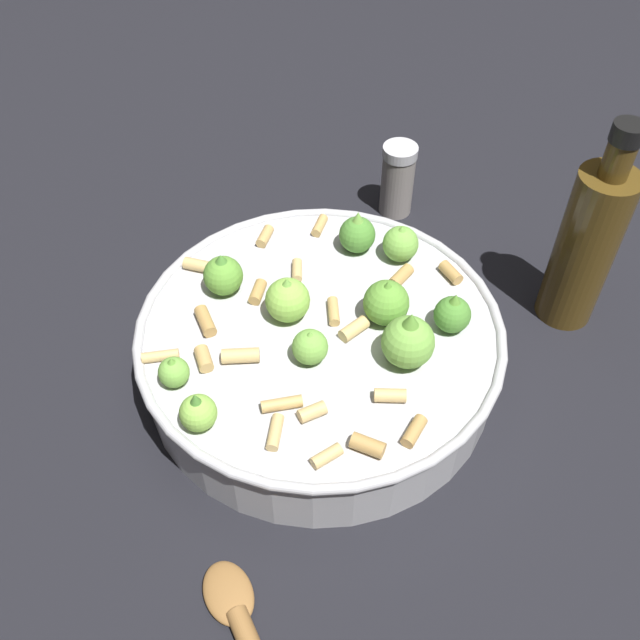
% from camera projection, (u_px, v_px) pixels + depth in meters
% --- Properties ---
extents(ground_plane, '(2.40, 2.40, 0.00)m').
position_uv_depth(ground_plane, '(320.00, 371.00, 0.67)').
color(ground_plane, black).
extents(cooking_pan, '(0.33, 0.33, 0.12)m').
position_uv_depth(cooking_pan, '(321.00, 345.00, 0.64)').
color(cooking_pan, '#B7B7BC').
rests_on(cooking_pan, ground).
extents(pepper_shaker, '(0.04, 0.04, 0.09)m').
position_uv_depth(pepper_shaker, '(398.00, 179.00, 0.80)').
color(pepper_shaker, gray).
rests_on(pepper_shaker, ground).
extents(olive_oil_bottle, '(0.06, 0.06, 0.22)m').
position_uv_depth(olive_oil_bottle, '(587.00, 244.00, 0.66)').
color(olive_oil_bottle, '#4C3814').
rests_on(olive_oil_bottle, ground).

